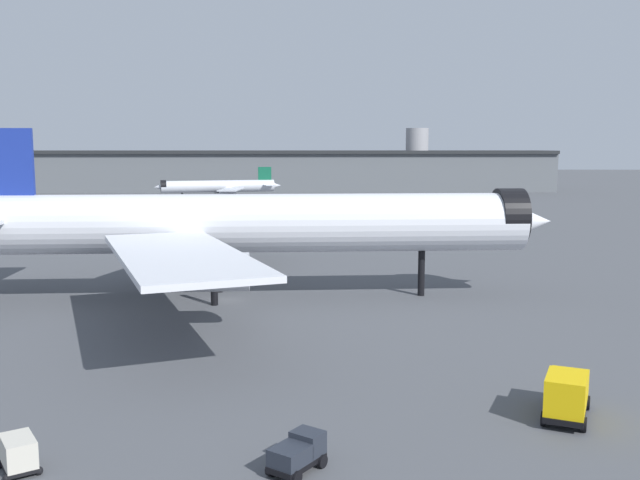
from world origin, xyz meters
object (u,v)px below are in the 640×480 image
Objects in this scene: airliner_far_taxiway at (219,187)px; service_truck_front at (567,393)px; baggage_cart_trailing at (19,453)px; baggage_tug_wing at (298,453)px; airliner_near_gate at (240,225)px.

service_truck_front is at bearing 90.27° from airliner_far_taxiway.
baggage_cart_trailing is at bearing 126.80° from service_truck_front.
baggage_tug_wing is at bearing 84.68° from airliner_far_taxiway.
airliner_near_gate is at bearing -42.60° from baggage_cart_trailing.
airliner_far_taxiway is (-27.59, 136.31, -3.58)m from airliner_near_gate.
airliner_near_gate reaches higher than baggage_tug_wing.
baggage_tug_wing reaches higher than baggage_cart_trailing.
airliner_near_gate is at bearing 58.58° from service_truck_front.
airliner_near_gate is 19.64× the size of baggage_tug_wing.
airliner_near_gate is 43.01m from baggage_tug_wing.
airliner_far_taxiway is 6.38× the size of service_truck_front.
baggage_tug_wing is 1.24× the size of baggage_cart_trailing.
baggage_cart_trailing is (-14.43, -0.65, 0.00)m from baggage_tug_wing.
airliner_far_taxiway reaches higher than baggage_cart_trailing.
airliner_near_gate reaches higher than airliner_far_taxiway.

